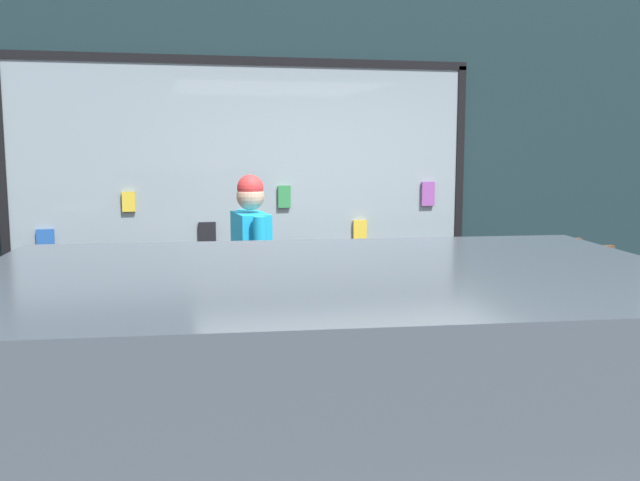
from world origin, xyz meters
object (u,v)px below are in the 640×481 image
display_table_right (482,267)px  person_browsing (251,264)px  small_dog (311,348)px  display_table_left (192,283)px  parked_car (333,462)px

display_table_right → person_browsing: person_browsing is taller
display_table_right → small_dog: display_table_right is taller
display_table_left → display_table_right: size_ratio=1.00×
person_browsing → parked_car: (-0.13, -3.00, -0.18)m
person_browsing → display_table_right: bearing=-83.2°
display_table_right → parked_car: parked_car is taller
display_table_left → person_browsing: size_ratio=1.41×
display_table_left → person_browsing: (0.42, -0.45, 0.21)m
display_table_right → parked_car: (-2.24, -3.45, 0.01)m
display_table_left → parked_car: size_ratio=0.52×
person_browsing → small_dog: (0.42, -0.16, -0.63)m
small_dog → parked_car: (-0.55, -2.84, 0.45)m
small_dog → display_table_right: bearing=-62.0°
person_browsing → small_dog: bearing=-115.7°
parked_car → display_table_left: bearing=100.4°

